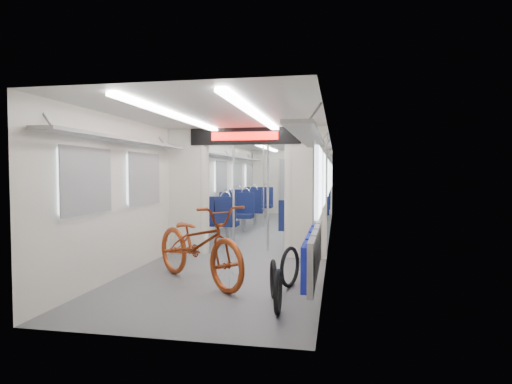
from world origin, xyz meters
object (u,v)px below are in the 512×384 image
seat_bay_near_right (305,217)px  seat_bay_far_left (253,203)px  flip_bench (313,251)px  stanchion_near_left (234,190)px  bike_hoop_a (278,294)px  seat_bay_far_right (314,204)px  seat_bay_near_left (227,213)px  stanchion_near_right (268,191)px  bike_hoop_b (273,281)px  stanchion_far_right (286,186)px  stanchion_far_left (264,186)px  bicycle (199,243)px  bike_hoop_c (290,269)px

seat_bay_near_right → seat_bay_far_left: size_ratio=0.88×
flip_bench → stanchion_near_left: stanchion_near_left is taller
bike_hoop_a → seat_bay_far_right: seat_bay_far_right is taller
seat_bay_near_left → seat_bay_far_right: 3.58m
bike_hoop_a → stanchion_near_right: size_ratio=0.21×
bike_hoop_b → seat_bay_far_right: seat_bay_far_right is taller
seat_bay_far_right → stanchion_far_right: bearing=-115.0°
bike_hoop_b → stanchion_far_left: stanchion_far_left is taller
flip_bench → seat_bay_far_right: size_ratio=0.91×
flip_bench → seat_bay_near_right: bearing=95.6°
stanchion_near_right → bike_hoop_b: bearing=-79.6°
bicycle → stanchion_far_left: size_ratio=0.89×
bike_hoop_a → bike_hoop_c: (0.01, 1.10, 0.03)m
seat_bay_near_right → bike_hoop_c: bearing=-88.7°
seat_bay_near_right → stanchion_near_left: bearing=-142.9°
bicycle → bike_hoop_a: size_ratio=4.21×
seat_bay_far_left → flip_bench: bearing=-73.9°
flip_bench → stanchion_far_left: bearing=104.7°
seat_bay_near_left → stanchion_far_right: bearing=53.6°
bike_hoop_c → stanchion_near_left: 3.23m
bike_hoop_c → seat_bay_far_right: 7.30m
stanchion_far_left → stanchion_far_right: (0.65, -0.17, 0.00)m
seat_bay_near_right → stanchion_far_right: stanchion_far_right is taller
bicycle → seat_bay_far_right: 7.38m
seat_bay_far_right → stanchion_near_left: size_ratio=1.01×
seat_bay_far_right → stanchion_far_right: 1.65m
flip_bench → seat_bay_near_left: 5.28m
seat_bay_far_left → stanchion_near_right: 5.10m
bike_hoop_c → stanchion_far_right: 6.00m
seat_bay_near_right → stanchion_far_left: size_ratio=0.85×
stanchion_near_left → stanchion_near_right: 0.77m
bike_hoop_a → seat_bay_near_left: seat_bay_near_left is taller
seat_bay_far_right → bike_hoop_c: bearing=-89.3°
seat_bay_near_left → stanchion_far_right: 2.14m
seat_bay_near_left → seat_bay_far_left: (-0.00, 3.17, 0.02)m
bike_hoop_a → bike_hoop_b: size_ratio=1.04×
seat_bay_far_left → bicycle: bearing=-84.5°
bicycle → seat_bay_near_left: 4.29m
stanchion_far_left → bike_hoop_b: bearing=-79.3°
bike_hoop_b → stanchion_near_left: stanchion_near_left is taller
seat_bay_far_left → bike_hoop_c: bearing=-75.2°
bike_hoop_c → seat_bay_far_left: size_ratio=0.24×
stanchion_near_right → bike_hoop_a: bearing=-79.1°
seat_bay_far_right → stanchion_near_left: bearing=-106.4°
seat_bay_near_right → stanchion_near_right: (-0.61, -1.26, 0.62)m
bike_hoop_b → seat_bay_near_right: (0.05, 4.30, 0.32)m
stanchion_near_right → bicycle: bearing=-102.4°
bike_hoop_a → flip_bench: bearing=59.9°
stanchion_near_left → stanchion_far_left: same height
bike_hoop_b → bike_hoop_c: 0.55m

